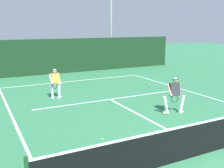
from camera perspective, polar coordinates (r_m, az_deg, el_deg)
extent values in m
plane|color=#31794D|center=(8.59, 20.15, -13.46)|extent=(80.00, 80.00, 0.00)
cube|color=white|center=(18.17, -7.87, 0.65)|extent=(9.51, 0.10, 0.01)
cube|color=white|center=(13.51, -0.44, -3.28)|extent=(7.75, 0.10, 0.01)
cube|color=white|center=(10.81, 7.56, -7.42)|extent=(0.10, 6.40, 0.01)
cube|color=black|center=(8.40, 20.40, -10.49)|extent=(10.24, 0.02, 0.96)
cube|color=white|center=(8.23, 20.66, -7.23)|extent=(10.24, 0.03, 0.05)
cylinder|color=silver|center=(11.73, 14.64, -4.15)|extent=(0.29, 0.20, 0.79)
cylinder|color=silver|center=(11.43, 11.40, -4.42)|extent=(0.35, 0.22, 0.79)
ellipsoid|color=white|center=(11.83, 14.55, -5.75)|extent=(0.28, 0.17, 0.09)
ellipsoid|color=white|center=(11.53, 11.33, -6.06)|extent=(0.28, 0.17, 0.09)
cube|color=#2D3338|center=(11.41, 13.20, -1.10)|extent=(0.47, 0.41, 0.58)
cylinder|color=tan|center=(11.51, 14.20, -1.16)|extent=(0.17, 0.13, 0.60)
cylinder|color=tan|center=(11.32, 12.17, -1.28)|extent=(0.21, 0.48, 0.50)
sphere|color=tan|center=(11.33, 13.30, 0.84)|extent=(0.21, 0.21, 0.21)
cylinder|color=#19478C|center=(11.32, 13.31, 1.02)|extent=(0.28, 0.28, 0.04)
cylinder|color=black|center=(11.13, 12.42, -2.63)|extent=(0.10, 0.26, 0.03)
torus|color=black|center=(10.84, 13.16, -3.07)|extent=(0.29, 0.10, 0.29)
cylinder|color=silver|center=(13.96, -11.20, -1.40)|extent=(0.17, 0.15, 0.77)
cylinder|color=silver|center=(13.82, -12.64, -1.60)|extent=(0.18, 0.16, 0.77)
ellipsoid|color=white|center=(14.04, -11.14, -2.74)|extent=(0.27, 0.14, 0.09)
ellipsoid|color=white|center=(13.91, -12.57, -2.95)|extent=(0.27, 0.14, 0.09)
cube|color=#E5B24C|center=(13.75, -12.03, 1.13)|extent=(0.42, 0.27, 0.54)
cylinder|color=beige|center=(13.84, -11.19, 1.14)|extent=(0.21, 0.11, 0.59)
cylinder|color=beige|center=(13.68, -12.88, 0.93)|extent=(0.14, 0.44, 0.52)
sphere|color=beige|center=(13.68, -12.10, 2.72)|extent=(0.21, 0.21, 0.21)
cylinder|color=#19478C|center=(13.68, -12.11, 2.87)|extent=(0.25, 0.25, 0.04)
cylinder|color=black|center=(13.47, -12.65, -0.12)|extent=(0.06, 0.26, 0.03)
torus|color=black|center=(13.16, -12.10, -0.38)|extent=(0.29, 0.06, 0.29)
sphere|color=#D1E033|center=(8.86, -2.16, -11.64)|extent=(0.07, 0.07, 0.07)
sphere|color=#D1E033|center=(17.00, 7.95, -0.06)|extent=(0.07, 0.07, 0.07)
cube|color=#16351C|center=(21.14, -11.06, 5.82)|extent=(20.35, 0.12, 2.68)
cylinder|color=#9EA39E|center=(23.72, -0.20, 13.17)|extent=(0.18, 0.18, 8.01)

